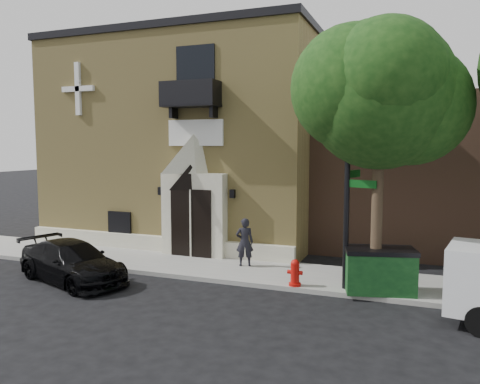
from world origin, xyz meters
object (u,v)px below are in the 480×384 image
(street_sign, at_px, (348,186))
(pedestrian_near, at_px, (245,242))
(dumpster, at_px, (380,270))
(black_sedan, at_px, (72,262))
(fire_hydrant, at_px, (295,273))

(street_sign, relative_size, pedestrian_near, 3.57)
(dumpster, distance_m, pedestrian_near, 4.92)
(street_sign, distance_m, dumpster, 2.60)
(black_sedan, xyz_separation_m, street_sign, (8.50, 1.93, 2.58))
(fire_hydrant, height_order, dumpster, dumpster)
(street_sign, relative_size, fire_hydrant, 7.50)
(street_sign, relative_size, dumpster, 2.79)
(black_sedan, height_order, street_sign, street_sign)
(black_sedan, height_order, dumpster, dumpster)
(street_sign, xyz_separation_m, pedestrian_near, (-3.75, 1.39, -2.22))
(dumpster, bearing_deg, pedestrian_near, 149.79)
(dumpster, height_order, pedestrian_near, pedestrian_near)
(black_sedan, distance_m, pedestrian_near, 5.81)
(fire_hydrant, bearing_deg, black_sedan, -166.82)
(black_sedan, bearing_deg, street_sign, -57.98)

